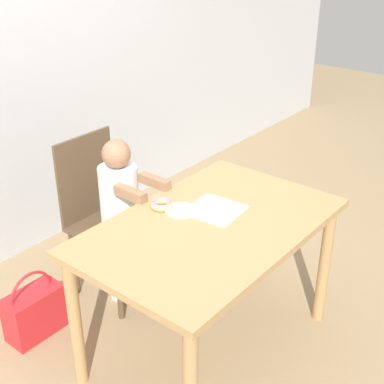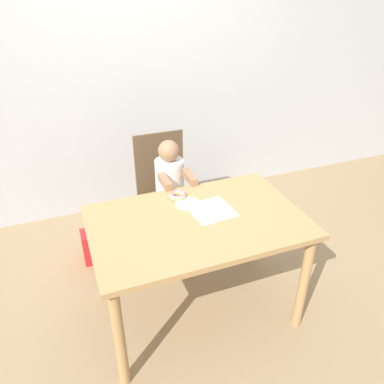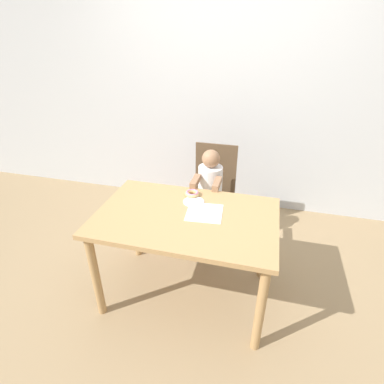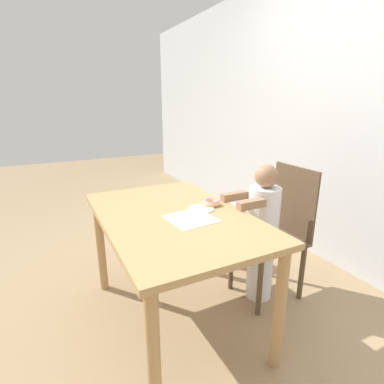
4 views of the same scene
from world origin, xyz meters
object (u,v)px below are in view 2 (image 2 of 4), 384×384
(child_figure, at_px, (171,200))
(donut, at_px, (178,195))
(chair, at_px, (165,194))
(handbag, at_px, (103,243))

(child_figure, bearing_deg, donut, -100.28)
(chair, bearing_deg, child_figure, -90.00)
(chair, distance_m, child_figure, 0.14)
(child_figure, distance_m, donut, 0.46)
(chair, xyz_separation_m, child_figure, (-0.00, -0.13, 0.03))
(chair, distance_m, donut, 0.58)
(child_figure, bearing_deg, chair, 90.00)
(donut, height_order, handbag, donut)
(child_figure, xyz_separation_m, donut, (-0.07, -0.37, 0.26))
(donut, bearing_deg, handbag, 132.73)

